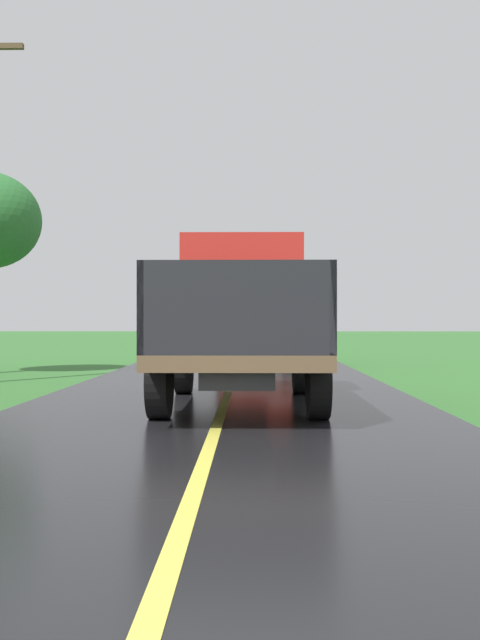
# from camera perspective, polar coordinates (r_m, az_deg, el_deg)

# --- Properties ---
(banana_truck_near) EXTENTS (2.38, 5.82, 2.80)m
(banana_truck_near) POSITION_cam_1_polar(r_m,az_deg,el_deg) (12.05, 0.16, 0.35)
(banana_truck_near) COLOR #2D2D30
(banana_truck_near) RESTS_ON road_surface
(banana_truck_far) EXTENTS (2.38, 5.81, 2.80)m
(banana_truck_far) POSITION_cam_1_polar(r_m,az_deg,el_deg) (24.43, 1.28, 0.11)
(banana_truck_far) COLOR #2D2D30
(banana_truck_far) RESTS_ON road_surface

